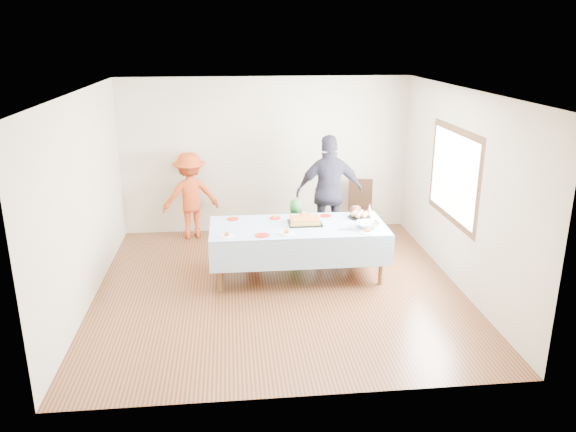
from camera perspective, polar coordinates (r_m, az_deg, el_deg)
name	(u,v)px	position (r m, az deg, el deg)	size (l,w,h in m)	color
ground	(279,287)	(7.91, -0.95, -7.23)	(5.00, 5.00, 0.00)	#482614
room_walls	(282,163)	(7.34, -0.60, 5.40)	(5.04, 5.04, 2.72)	#BEB49B
party_table	(298,229)	(8.00, 1.02, -1.33)	(2.50, 1.10, 0.78)	#55361D
birthday_cake	(305,221)	(8.05, 1.73, -0.50)	(0.48, 0.37, 0.08)	black
rolls_tray	(359,215)	(8.37, 7.27, 0.10)	(0.33, 0.33, 0.10)	black
punch_bowl	(368,225)	(7.96, 8.15, -0.90)	(0.33, 0.33, 0.08)	silver
party_hat	(370,209)	(8.56, 8.28, 0.72)	(0.09, 0.09, 0.16)	silver
fork_pile	(347,227)	(7.87, 6.06, -1.09)	(0.24, 0.18, 0.07)	white
plate_red_far_a	(233,219)	(8.28, -5.62, -0.30)	(0.17, 0.17, 0.01)	red
plate_red_far_b	(275,218)	(8.28, -1.31, -0.21)	(0.17, 0.17, 0.01)	red
plate_red_far_c	(304,216)	(8.40, 1.64, 0.05)	(0.18, 0.18, 0.01)	red
plate_red_far_d	(326,216)	(8.40, 3.85, 0.03)	(0.17, 0.17, 0.01)	red
plate_red_near	(262,235)	(7.58, -2.65, -1.97)	(0.20, 0.20, 0.01)	red
plate_white_left	(227,236)	(7.60, -6.24, -2.02)	(0.21, 0.21, 0.01)	white
plate_white_mid	(286,233)	(7.65, -0.17, -1.78)	(0.20, 0.20, 0.01)	white
plate_white_right	(368,232)	(7.77, 8.11, -1.64)	(0.22, 0.22, 0.01)	white
dining_chair	(360,204)	(9.91, 7.32, 1.21)	(0.50, 0.50, 0.96)	black
toddler_left	(253,239)	(8.57, -3.58, -2.39)	(0.29, 0.19, 0.78)	orange
toddler_mid	(296,225)	(9.09, 0.82, -0.92)	(0.42, 0.27, 0.85)	#297D39
toddler_right	(353,233)	(8.75, 6.62, -1.69)	(0.43, 0.34, 0.89)	#B46254
adult_left	(190,196)	(9.72, -9.89, 2.05)	(0.96, 0.55, 1.49)	#B33E16
adult_right	(330,192)	(9.12, 4.24, 2.43)	(1.09, 0.46, 1.87)	#2D2B3B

